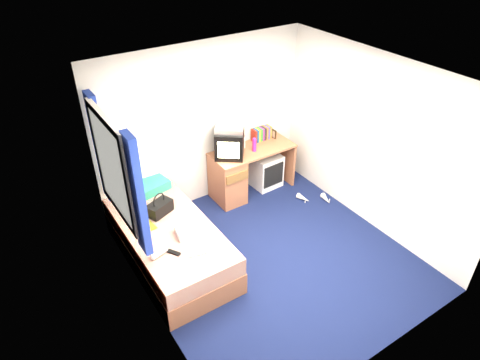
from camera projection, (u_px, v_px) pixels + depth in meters
ground at (273, 258)px, 5.53m from camera, size 3.40×3.40×0.00m
room_shell at (278, 162)px, 4.73m from camera, size 3.40×3.40×3.40m
bed at (170, 244)px, 5.37m from camera, size 1.01×2.00×0.54m
pillow at (147, 187)px, 5.83m from camera, size 0.63×0.46×0.12m
desk at (237, 173)px, 6.48m from camera, size 1.30×0.55×0.75m
storage_cube at (265, 170)px, 6.82m from camera, size 0.45×0.45×0.54m
crt_tv at (230, 144)px, 6.13m from camera, size 0.55×0.54×0.40m
vcr at (229, 129)px, 6.00m from camera, size 0.48×0.46×0.07m
book_row at (261, 134)px, 6.61m from camera, size 0.31×0.13×0.20m
picture_frame at (273, 134)px, 6.68m from camera, size 0.02×0.12×0.14m
pink_water_bottle at (254, 145)px, 6.31m from camera, size 0.08×0.08×0.20m
aerosol_can at (244, 142)px, 6.39m from camera, size 0.06×0.06×0.18m
handbag at (160, 208)px, 5.40m from camera, size 0.37×0.29×0.30m
towel at (188, 231)px, 5.09m from camera, size 0.32×0.28×0.09m
magazine at (144, 226)px, 5.23m from camera, size 0.24×0.30×0.01m
water_bottle at (159, 253)px, 4.79m from camera, size 0.21×0.12×0.07m
colour_swatch_fan at (197, 254)px, 4.82m from camera, size 0.23×0.10×0.01m
remote_control at (174, 252)px, 4.83m from camera, size 0.13×0.16×0.02m
window_assembly at (115, 169)px, 4.67m from camera, size 0.11×1.42×1.40m
white_heels at (315, 199)px, 6.56m from camera, size 0.42×0.44×0.09m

